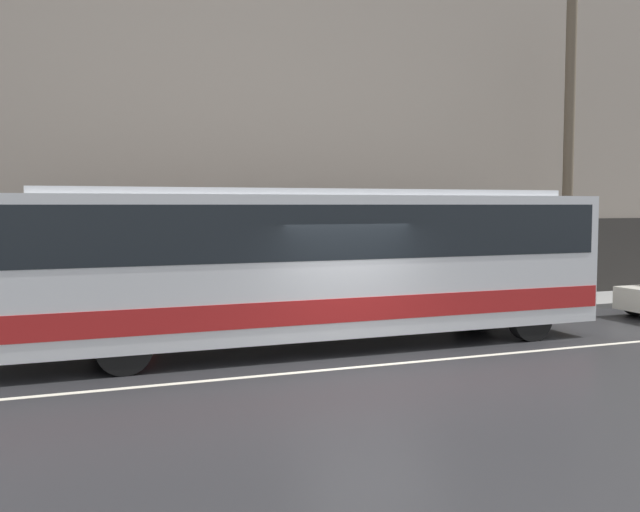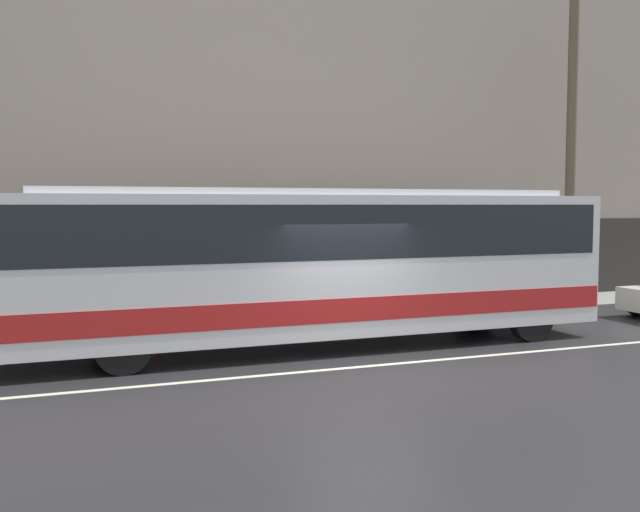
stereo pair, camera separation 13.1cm
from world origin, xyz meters
name	(u,v)px [view 2 (the right image)]	position (x,y,z in m)	size (l,w,h in m)	color
ground_plane	(365,367)	(0.00, 0.00, 0.00)	(60.00, 60.00, 0.00)	#262628
sidewalk	(278,319)	(0.00, 5.13, 0.07)	(60.00, 2.26, 0.13)	gray
building_facade	(262,133)	(0.00, 6.40, 4.69)	(60.00, 0.35, 9.73)	gray
lane_stripe	(365,366)	(0.00, 0.00, 0.00)	(54.00, 0.14, 0.01)	beige
transit_bus	(310,259)	(-0.30, 2.00, 1.78)	(12.29, 2.48, 3.16)	silver
utility_pole_near	(571,152)	(8.19, 4.51, 4.29)	(0.29, 0.29, 8.31)	brown
pedestrian_waiting	(145,291)	(-3.20, 4.70, 0.95)	(0.36, 0.36, 1.75)	maroon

